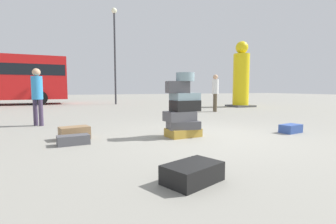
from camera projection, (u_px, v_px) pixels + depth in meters
name	position (u px, v px, depth m)	size (l,w,h in m)	color
ground_plane	(206.00, 136.00, 5.69)	(80.00, 80.00, 0.00)	gray
suitcase_tower	(183.00, 110.00, 5.63)	(0.81, 0.57, 1.41)	#B28C33
suitcase_black_foreground_far	(193.00, 173.00, 2.91)	(0.66, 0.43, 0.22)	black
suitcase_navy_white_trunk	(291.00, 129.00, 6.16)	(0.53, 0.32, 0.20)	#334F99
suitcase_charcoal_left_side	(73.00, 140.00, 4.86)	(0.58, 0.29, 0.18)	#4C4C51
suitcase_brown_right_side	(75.00, 133.00, 5.39)	(0.59, 0.36, 0.26)	olive
person_bearded_onlooker	(215.00, 90.00, 11.63)	(0.30, 0.33, 1.69)	brown
person_tourist_with_camera	(37.00, 92.00, 7.25)	(0.30, 0.30, 1.63)	#3F334C
yellow_dummy_statue	(241.00, 78.00, 14.70)	(1.27, 1.27, 3.73)	yellow
lamp_post	(115.00, 42.00, 16.74)	(0.36, 0.36, 6.27)	#333338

